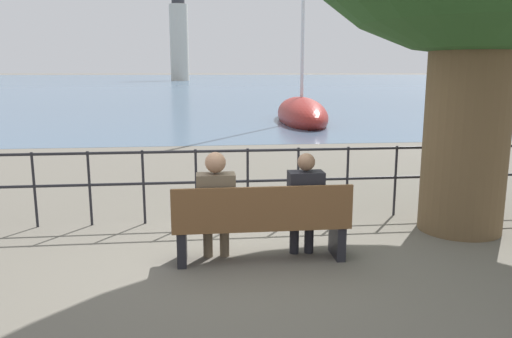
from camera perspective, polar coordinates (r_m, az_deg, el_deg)
The scene contains 9 objects.
ground_plane at distance 5.82m, azimuth 0.57°, elevation -10.26°, with size 1000.00×1000.00×0.00m, color #605B51.
harbor_water at distance 164.37m, azimuth -6.36°, elevation 10.31°, with size 600.00×300.00×0.01m.
park_bench at distance 5.61m, azimuth 0.66°, elevation -6.32°, with size 1.98×0.45×0.90m.
seated_person_left at distance 5.58m, azimuth -4.60°, elevation -3.73°, with size 0.43×0.35×1.26m.
seated_person_right at distance 5.71m, azimuth 5.61°, elevation -3.65°, with size 0.39×0.35×1.23m.
promenade_railing at distance 7.11m, azimuth -0.96°, elevation -0.48°, with size 10.29×0.04×1.05m.
sailboat_0 at distance 21.50m, azimuth 5.20°, elevation 6.31°, with size 2.42×7.44×10.06m.
sailboat_2 at distance 38.10m, azimuth 22.10°, elevation 7.70°, with size 2.12×8.09×10.89m.
harbor_lighthouse at distance 116.82m, azimuth -8.78°, elevation 14.59°, with size 4.11×4.11×20.35m.
Camera 1 is at (-0.67, -5.38, 2.12)m, focal length 35.00 mm.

